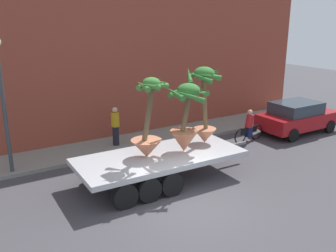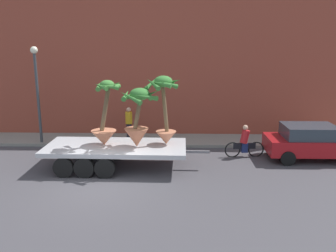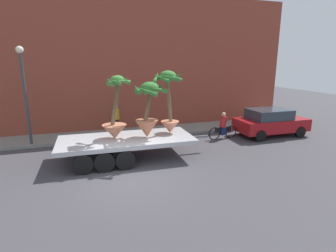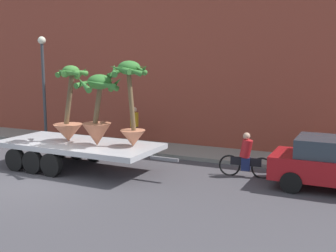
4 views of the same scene
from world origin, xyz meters
The scene contains 10 objects.
ground_plane centered at (0.00, 0.00, 0.00)m, with size 60.00×60.00×0.00m, color #423F44.
sidewalk centered at (0.00, 6.10, 0.07)m, with size 24.00×2.20×0.15m, color gray.
building_facade centered at (0.00, 7.80, 4.11)m, with size 24.00×1.20×8.21m, color brown.
flatbed_trailer centered at (-0.03, 2.08, 0.77)m, with size 6.88×2.65×0.98m.
potted_palm_rear centered at (1.18, 1.93, 2.14)m, with size 1.70×1.74×2.44m.
potted_palm_middle centered at (2.25, 2.31, 2.58)m, with size 1.59×1.51×2.90m.
potted_palm_front centered at (-0.21, 2.13, 1.98)m, with size 1.35×1.23×2.73m.
cyclist centered at (5.90, 3.66, 0.67)m, with size 1.84×0.38×1.54m.
pedestrian_near_gate centered at (0.24, 6.00, 1.04)m, with size 0.36×0.36×1.71m.
street_lamp centered at (-4.19, 5.30, 3.23)m, with size 0.36×0.36×4.83m.
Camera 4 is at (9.31, -9.64, 3.85)m, focal length 44.12 mm.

